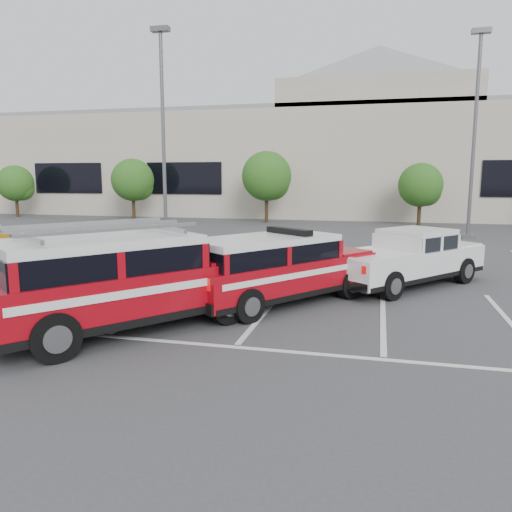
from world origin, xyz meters
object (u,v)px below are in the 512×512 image
(tree_far_left, at_px, (17,185))
(light_pole_left, at_px, (163,135))
(tree_mid_left, at_px, (268,178))
(white_pickup, at_px, (407,264))
(light_pole_mid, at_px, (474,135))
(tree_left, at_px, (134,181))
(ladder_suv, at_px, (122,288))
(convention_building, at_px, (353,157))
(tree_mid_right, at_px, (422,187))
(fire_chief_suv, at_px, (276,273))

(tree_far_left, xyz_separation_m, light_pole_left, (16.91, -10.05, 2.68))
(tree_mid_left, distance_m, white_pickup, 20.47)
(tree_mid_left, height_order, light_pole_mid, light_pole_mid)
(tree_left, height_order, ladder_suv, tree_left)
(light_pole_mid, bearing_deg, tree_mid_left, 153.08)
(convention_building, relative_size, tree_mid_left, 12.38)
(tree_far_left, relative_size, light_pole_mid, 0.39)
(convention_building, xyz_separation_m, tree_far_left, (-25.09, -9.82, -2.22))
(tree_mid_right, bearing_deg, tree_far_left, 180.00)
(tree_mid_right, bearing_deg, tree_left, 180.00)
(ladder_suv, bearing_deg, fire_chief_suv, 85.25)
(tree_mid_right, bearing_deg, light_pole_mid, -72.48)
(convention_building, height_order, white_pickup, convention_building)
(tree_left, relative_size, tree_mid_right, 1.11)
(light_pole_mid, bearing_deg, light_pole_left, -165.07)
(tree_mid_right, xyz_separation_m, white_pickup, (-1.73, -18.57, -1.85))
(light_pole_mid, bearing_deg, white_pickup, -106.22)
(light_pole_mid, height_order, ladder_suv, light_pole_mid)
(tree_left, relative_size, white_pickup, 0.83)
(convention_building, height_order, light_pole_mid, convention_building)
(light_pole_left, relative_size, light_pole_mid, 1.00)
(tree_mid_left, xyz_separation_m, fire_chief_suv, (4.97, -21.48, -2.28))
(tree_far_left, relative_size, white_pickup, 0.75)
(tree_mid_right, bearing_deg, fire_chief_suv, -103.17)
(tree_mid_right, distance_m, ladder_suv, 25.61)
(fire_chief_suv, bearing_deg, white_pickup, 77.92)
(tree_far_left, relative_size, tree_mid_right, 1.00)
(tree_far_left, bearing_deg, convention_building, 21.37)
(tree_left, bearing_deg, light_pole_mid, -15.43)
(convention_building, relative_size, tree_far_left, 15.04)
(tree_mid_right, distance_m, light_pole_left, 16.72)
(tree_left, bearing_deg, fire_chief_suv, -55.12)
(tree_left, height_order, light_pole_left, light_pole_left)
(tree_left, xyz_separation_m, white_pickup, (18.27, -18.57, -2.12))
(tree_far_left, height_order, tree_mid_right, same)
(light_pole_mid, relative_size, ladder_suv, 1.76)
(light_pole_left, bearing_deg, tree_left, 124.52)
(tree_mid_right, height_order, fire_chief_suv, tree_mid_right)
(fire_chief_suv, bearing_deg, tree_mid_left, 139.53)
(light_pole_mid, xyz_separation_m, fire_chief_suv, (-6.94, -15.43, -4.42))
(convention_building, distance_m, light_pole_left, 21.49)
(tree_mid_right, height_order, ladder_suv, tree_mid_right)
(white_pickup, bearing_deg, tree_far_left, -174.25)
(convention_building, distance_m, white_pickup, 28.85)
(tree_left, bearing_deg, ladder_suv, -63.18)
(light_pole_mid, distance_m, ladder_suv, 21.13)
(tree_far_left, bearing_deg, tree_mid_right, 0.00)
(tree_mid_left, distance_m, ladder_suv, 24.58)
(tree_mid_left, relative_size, white_pickup, 0.91)
(light_pole_mid, distance_m, fire_chief_suv, 17.49)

